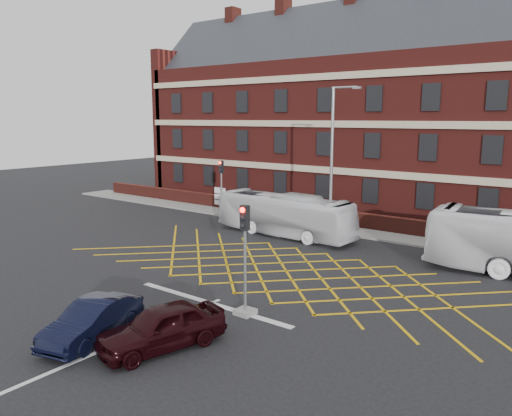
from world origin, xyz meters
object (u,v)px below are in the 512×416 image
Objects in this scene: traffic_light_far at (222,193)px; utility_cabinet at (189,318)px; direction_signs at (220,197)px; traffic_light_near at (245,270)px; bus_left at (284,215)px; car_maroon at (162,327)px; street_lamp at (332,189)px; car_navy at (92,320)px.

traffic_light_far is 21.05m from utility_cabinet.
direction_signs is (-0.47, 0.36, -0.39)m from traffic_light_far.
traffic_light_near and traffic_light_far have the same top height.
bus_left is at bearing -19.31° from direction_signs.
bus_left is at bearing 126.31° from car_maroon.
traffic_light_near is (0.41, 3.86, 1.04)m from car_maroon.
bus_left is at bearing 117.75° from traffic_light_near.
street_lamp reaches higher than traffic_light_near.
bus_left is 2.39× the size of car_navy.
street_lamp is at bearing 104.13° from traffic_light_near.
bus_left is 15.20m from utility_cabinet.
car_maroon is 1.95× the size of direction_signs.
car_maroon is at bearing -80.55° from street_lamp.
car_maroon is 1.00× the size of traffic_light_near.
car_maroon is at bearing -96.02° from traffic_light_near.
utility_cabinet is at bearing -51.89° from traffic_light_far.
street_lamp is at bearing -10.04° from traffic_light_far.
car_navy is at bearing -164.72° from bus_left.
street_lamp is (10.51, -1.86, 1.44)m from traffic_light_far.
traffic_light_far is at bearing 169.96° from street_lamp.
utility_cabinet is at bearing -80.51° from street_lamp.
utility_cabinet is (-0.24, 1.50, -0.27)m from car_maroon.
traffic_light_far is at bearing 103.95° from car_navy.
traffic_light_near is at bearing -45.89° from direction_signs.
traffic_light_near is 4.67× the size of utility_cabinet.
car_navy is at bearing -59.78° from direction_signs.
utility_cabinet is at bearing 33.40° from car_navy.
car_maroon reaches higher than utility_cabinet.
bus_left is at bearing 111.42° from utility_cabinet.
car_navy is at bearing -130.92° from utility_cabinet.
direction_signs is 2.40× the size of utility_cabinet.
utility_cabinet is (2.15, 2.48, -0.21)m from car_navy.
traffic_light_far is (-13.20, 18.03, 1.04)m from car_maroon.
bus_left is at bearing -170.05° from street_lamp.
traffic_light_near is 20.24m from direction_signs.
traffic_light_near is at bearing 74.69° from utility_cabinet.
traffic_light_far reaches higher than utility_cabinet.
traffic_light_far reaches higher than bus_left.
bus_left is 16.67m from car_maroon.
traffic_light_near is at bearing -148.51° from bus_left.
car_navy is 17.34m from street_lamp.
street_lamp reaches higher than bus_left.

